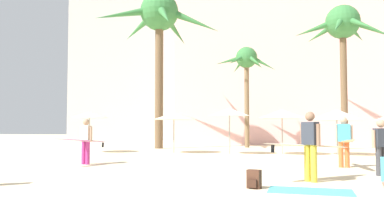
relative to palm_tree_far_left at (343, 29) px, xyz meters
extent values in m
plane|color=beige|center=(-7.60, -18.95, -7.63)|extent=(120.00, 120.00, 0.00)
cube|color=beige|center=(0.03, 10.21, 1.15)|extent=(24.08, 10.86, 17.55)
cylinder|color=brown|center=(0.00, 0.03, -3.57)|extent=(0.41, 0.41, 8.11)
sphere|color=#387A3D|center=(0.00, 0.03, 0.49)|extent=(2.16, 2.16, 2.16)
cone|color=#387A3D|center=(1.69, -0.28, -0.12)|extent=(2.61, 0.93, 1.64)
cone|color=#387A3D|center=(1.08, 1.49, 0.12)|extent=(1.97, 2.44, 1.19)
cone|color=#387A3D|center=(-1.10, 1.47, 0.13)|extent=(2.01, 2.41, 1.17)
cone|color=#387A3D|center=(-1.77, -0.18, 0.05)|extent=(2.69, 0.78, 1.33)
cone|color=#387A3D|center=(-0.61, -1.57, -0.12)|extent=(1.36, 2.57, 1.64)
cone|color=#387A3D|center=(0.67, -1.57, -0.08)|extent=(1.43, 2.58, 1.57)
cylinder|color=brown|center=(-11.74, -1.34, -3.14)|extent=(0.53, 0.53, 8.96)
sphere|color=#387A3D|center=(-11.74, -1.34, 1.34)|extent=(2.51, 2.51, 2.51)
cone|color=#387A3D|center=(-9.45, -1.39, 0.58)|extent=(3.57, 0.63, 2.02)
cone|color=#387A3D|center=(-11.17, 0.91, 0.64)|extent=(1.42, 3.61, 1.91)
cone|color=#387A3D|center=(-13.56, 0.17, 0.76)|extent=(3.16, 2.75, 1.67)
cone|color=#387A3D|center=(-13.74, -2.66, 0.88)|extent=(3.37, 2.49, 1.45)
cone|color=#387A3D|center=(-10.89, -3.42, 0.49)|extent=(1.83, 3.44, 2.19)
cylinder|color=brown|center=(-6.14, 0.78, -4.56)|extent=(0.31, 0.31, 6.14)
sphere|color=#387A3D|center=(-6.14, 0.78, -1.49)|extent=(1.45, 1.45, 1.45)
cone|color=#387A3D|center=(-5.00, 0.71, -1.95)|extent=(1.73, 0.41, 1.20)
cone|color=#387A3D|center=(-5.51, 1.84, -1.73)|extent=(1.21, 1.73, 0.79)
cone|color=#387A3D|center=(-6.72, 1.79, -1.89)|extent=(1.16, 1.69, 1.08)
cone|color=#387A3D|center=(-7.37, 0.66, -1.72)|extent=(1.85, 0.48, 0.76)
cone|color=#387A3D|center=(-6.79, -0.23, -1.83)|extent=(1.24, 1.68, 0.98)
cone|color=#387A3D|center=(-5.57, -0.24, -1.92)|extent=(1.13, 1.68, 1.14)
cylinder|color=gray|center=(-14.49, -5.81, -6.51)|extent=(0.06, 0.06, 2.23)
cone|color=beige|center=(-14.49, -5.81, -5.57)|extent=(2.08, 2.08, 0.36)
cylinder|color=gray|center=(-6.86, -5.80, -6.45)|extent=(0.06, 0.06, 2.36)
cone|color=white|center=(-6.86, -5.80, -5.46)|extent=(2.05, 2.05, 0.39)
cylinder|color=gray|center=(-1.55, -5.60, -6.49)|extent=(0.06, 0.06, 2.27)
cone|color=beige|center=(-1.55, -5.60, -5.63)|extent=(2.52, 2.52, 0.54)
cylinder|color=gray|center=(-9.86, -5.43, -6.55)|extent=(0.06, 0.06, 2.16)
cone|color=beige|center=(-9.86, -5.43, -5.66)|extent=(2.33, 2.33, 0.38)
cylinder|color=gray|center=(-4.21, -5.75, -6.49)|extent=(0.06, 0.06, 2.27)
cone|color=beige|center=(-4.21, -5.75, -5.58)|extent=(2.41, 2.41, 0.43)
cube|color=#4CC6D6|center=(-4.33, -16.94, -7.62)|extent=(1.87, 1.15, 0.01)
cube|color=#482B1E|center=(-5.53, -16.74, -7.42)|extent=(0.35, 0.28, 0.42)
cube|color=#3A2218|center=(-5.57, -16.85, -7.50)|extent=(0.22, 0.13, 0.18)
cylinder|color=gold|center=(-4.19, -15.37, -7.16)|extent=(0.23, 0.23, 0.94)
cylinder|color=gold|center=(-4.05, -15.52, -7.16)|extent=(0.23, 0.23, 0.94)
cube|color=#333842|center=(-4.12, -15.45, -6.40)|extent=(0.43, 0.44, 0.58)
sphere|color=#936B51|center=(-4.12, -15.45, -5.97)|extent=(0.34, 0.34, 0.24)
cylinder|color=#936B51|center=(-4.29, -15.26, -6.43)|extent=(0.14, 0.14, 0.55)
cylinder|color=#936B51|center=(-3.95, -15.63, -6.43)|extent=(0.14, 0.14, 0.55)
ellipsoid|color=beige|center=(-4.12, -15.15, -6.73)|extent=(2.59, 2.23, 0.23)
ellipsoid|color=gold|center=(-4.12, -15.15, -6.73)|extent=(2.61, 2.25, 0.20)
cube|color=black|center=(-5.08, -15.94, -6.77)|extent=(0.09, 0.08, 0.19)
cylinder|color=orange|center=(-2.41, -11.65, -7.18)|extent=(0.16, 0.16, 0.89)
cylinder|color=orange|center=(-2.61, -11.66, -7.18)|extent=(0.16, 0.16, 0.89)
cube|color=#4CB2DB|center=(-2.51, -11.66, -6.43)|extent=(0.41, 0.23, 0.61)
sphere|color=#D1A889|center=(-2.51, -11.66, -5.99)|extent=(0.25, 0.25, 0.24)
cylinder|color=#D1A889|center=(-2.27, -11.65, -6.47)|extent=(0.10, 0.10, 0.57)
cylinder|color=#D1A889|center=(-2.76, -11.66, -6.47)|extent=(0.10, 0.10, 0.57)
ellipsoid|color=beige|center=(-2.51, -11.96, -6.73)|extent=(0.44, 2.81, 0.28)
ellipsoid|color=#1968B0|center=(-2.51, -11.96, -6.73)|extent=(0.47, 2.82, 0.25)
cube|color=black|center=(-2.46, -10.85, -6.93)|extent=(0.02, 0.11, 0.19)
cylinder|color=#B7337F|center=(-11.65, -12.16, -7.19)|extent=(0.20, 0.20, 0.87)
cylinder|color=#B7337F|center=(-11.84, -12.09, -7.19)|extent=(0.20, 0.20, 0.87)
cube|color=beige|center=(-11.74, -12.13, -6.47)|extent=(0.45, 0.34, 0.57)
sphere|color=tan|center=(-11.74, -12.13, -6.05)|extent=(0.31, 0.31, 0.24)
cylinder|color=tan|center=(-11.51, -12.21, -6.51)|extent=(0.13, 0.13, 0.54)
cylinder|color=tan|center=(-11.98, -12.04, -6.51)|extent=(0.13, 0.13, 0.54)
ellipsoid|color=#B2B2B7|center=(-11.74, -12.43, -6.73)|extent=(1.28, 2.63, 0.28)
ellipsoid|color=#D3238D|center=(-11.74, -12.43, -6.73)|extent=(1.31, 2.65, 0.24)
cube|color=black|center=(-11.36, -11.43, -6.93)|extent=(0.06, 0.11, 0.19)
cylinder|color=#3D3D42|center=(-2.04, -13.86, -7.22)|extent=(0.21, 0.21, 0.82)
cube|color=#333842|center=(-1.95, -13.82, -6.54)|extent=(0.45, 0.35, 0.54)
sphere|color=tan|center=(-1.95, -13.82, -6.13)|extent=(0.31, 0.31, 0.24)
cylinder|color=tan|center=(-2.18, -13.92, -6.58)|extent=(0.13, 0.13, 0.51)
camera|label=1|loc=(-5.44, -25.65, -6.24)|focal=36.13mm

